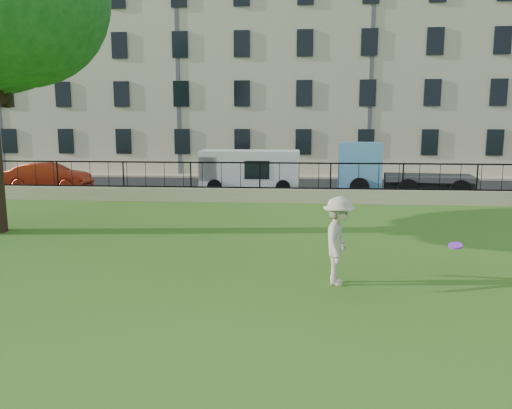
# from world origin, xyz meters

# --- Properties ---
(ground) EXTENTS (120.00, 120.00, 0.00)m
(ground) POSITION_xyz_m (0.00, 0.00, 0.00)
(ground) COLOR #376217
(ground) RESTS_ON ground
(retaining_wall) EXTENTS (50.00, 0.40, 0.60)m
(retaining_wall) POSITION_xyz_m (0.00, 12.00, 0.30)
(retaining_wall) COLOR tan
(retaining_wall) RESTS_ON ground
(iron_railing) EXTENTS (50.00, 0.05, 1.13)m
(iron_railing) POSITION_xyz_m (0.00, 12.00, 1.15)
(iron_railing) COLOR black
(iron_railing) RESTS_ON retaining_wall
(street) EXTENTS (60.00, 9.00, 0.01)m
(street) POSITION_xyz_m (0.00, 16.70, 0.01)
(street) COLOR black
(street) RESTS_ON ground
(sidewalk) EXTENTS (60.00, 1.40, 0.12)m
(sidewalk) POSITION_xyz_m (0.00, 21.90, 0.06)
(sidewalk) COLOR tan
(sidewalk) RESTS_ON ground
(building_row) EXTENTS (56.40, 10.40, 13.80)m
(building_row) POSITION_xyz_m (0.00, 27.57, 6.92)
(building_row) COLOR beige
(building_row) RESTS_ON ground
(man) EXTENTS (0.92, 1.33, 1.88)m
(man) POSITION_xyz_m (2.50, 1.13, 0.94)
(man) COLOR beige
(man) RESTS_ON ground
(frisbee) EXTENTS (0.29, 0.28, 0.12)m
(frisbee) POSITION_xyz_m (4.70, 0.56, 1.02)
(frisbee) COLOR #9427DD
(red_sedan) EXTENTS (4.17, 1.50, 1.37)m
(red_sedan) POSITION_xyz_m (-11.00, 15.04, 0.68)
(red_sedan) COLOR #A12913
(red_sedan) RESTS_ON street
(white_van) EXTENTS (4.88, 1.97, 2.04)m
(white_van) POSITION_xyz_m (-0.75, 15.40, 1.02)
(white_van) COLOR white
(white_van) RESTS_ON street
(blue_truck) EXTENTS (6.08, 2.77, 2.46)m
(blue_truck) POSITION_xyz_m (6.50, 14.67, 1.23)
(blue_truck) COLOR #518EBF
(blue_truck) RESTS_ON street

